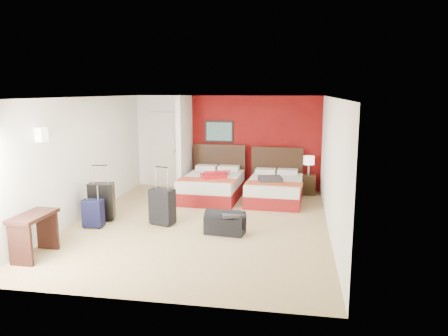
% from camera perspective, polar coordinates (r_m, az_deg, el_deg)
% --- Properties ---
extents(ground, '(6.50, 6.50, 0.00)m').
position_cam_1_polar(ground, '(8.63, -3.14, -7.42)').
color(ground, tan).
rests_on(ground, ground).
extents(room_walls, '(5.02, 6.52, 2.50)m').
position_cam_1_polar(room_walls, '(10.07, -9.23, 2.36)').
color(room_walls, white).
rests_on(room_walls, ground).
extents(red_accent_panel, '(3.50, 0.04, 2.50)m').
position_cam_1_polar(red_accent_panel, '(11.38, 4.10, 3.34)').
color(red_accent_panel, maroon).
rests_on(red_accent_panel, ground).
extents(partition_wall, '(0.12, 1.20, 2.50)m').
position_cam_1_polar(partition_wall, '(11.09, -5.27, 3.13)').
color(partition_wall, silver).
rests_on(partition_wall, ground).
extents(entry_door, '(0.82, 0.06, 2.05)m').
position_cam_1_polar(entry_door, '(11.89, -8.02, 2.46)').
color(entry_door, silver).
rests_on(entry_door, ground).
extents(bed_left, '(1.42, 1.97, 0.57)m').
position_cam_1_polar(bed_left, '(10.51, -1.61, -2.56)').
color(bed_left, silver).
rests_on(bed_left, ground).
extents(bed_right, '(1.35, 1.86, 0.54)m').
position_cam_1_polar(bed_right, '(10.31, 6.80, -2.98)').
color(bed_right, white).
rests_on(bed_right, ground).
extents(red_suitcase_open, '(0.86, 0.96, 0.10)m').
position_cam_1_polar(red_suitcase_open, '(10.32, -1.19, -0.88)').
color(red_suitcase_open, '#B40F19').
rests_on(red_suitcase_open, bed_left).
extents(jacket_bundle, '(0.61, 0.53, 0.12)m').
position_cam_1_polar(jacket_bundle, '(9.95, 6.18, -1.49)').
color(jacket_bundle, '#36353A').
rests_on(jacket_bundle, bed_right).
extents(nightstand, '(0.36, 0.36, 0.51)m').
position_cam_1_polar(nightstand, '(11.14, 11.17, -2.19)').
color(nightstand, black).
rests_on(nightstand, ground).
extents(table_lamp, '(0.36, 0.36, 0.49)m').
position_cam_1_polar(table_lamp, '(11.05, 11.26, 0.33)').
color(table_lamp, silver).
rests_on(table_lamp, nightstand).
extents(suitcase_black, '(0.56, 0.43, 0.74)m').
position_cam_1_polar(suitcase_black, '(9.09, -16.02, -4.47)').
color(suitcase_black, black).
rests_on(suitcase_black, ground).
extents(suitcase_charcoal, '(0.53, 0.40, 0.69)m').
position_cam_1_polar(suitcase_charcoal, '(8.56, -8.24, -5.27)').
color(suitcase_charcoal, black).
rests_on(suitcase_charcoal, ground).
extents(suitcase_navy, '(0.39, 0.25, 0.53)m').
position_cam_1_polar(suitcase_navy, '(8.68, -17.09, -5.95)').
color(suitcase_navy, black).
rests_on(suitcase_navy, ground).
extents(duffel_bag, '(0.76, 0.46, 0.37)m').
position_cam_1_polar(duffel_bag, '(7.99, 0.14, -7.49)').
color(duffel_bag, black).
rests_on(duffel_bag, ground).
extents(jacket_draped, '(0.50, 0.46, 0.05)m').
position_cam_1_polar(jacket_draped, '(7.86, 1.17, -6.19)').
color(jacket_draped, '#333237').
rests_on(jacket_draped, duffel_bag).
extents(desk, '(0.44, 0.86, 0.71)m').
position_cam_1_polar(desk, '(7.49, -24.00, -8.27)').
color(desk, black).
rests_on(desk, ground).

